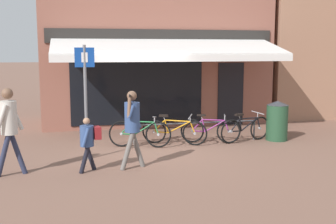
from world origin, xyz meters
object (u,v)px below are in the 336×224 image
Objects in this scene: bicycle_purple at (210,130)px; parking_sign at (85,91)px; bicycle_black at (246,129)px; litter_bin at (277,120)px; pedestrian_child at (88,138)px; pedestrian_second_adult at (9,122)px; pedestrian_adult at (132,121)px; bicycle_orange at (174,131)px; bicycle_green at (140,133)px.

parking_sign is at bearing -144.32° from bicycle_purple.
bicycle_black is 1.47× the size of litter_bin.
pedestrian_child is (-3.36, -2.04, 0.36)m from bicycle_purple.
pedestrian_second_adult is 1.89m from parking_sign.
bicycle_black is (1.00, -0.09, 0.01)m from bicycle_purple.
bicycle_black is 0.96m from litter_bin.
pedestrian_second_adult is (-2.47, 0.06, 0.06)m from pedestrian_adult.
bicycle_green is at bearing -151.27° from bicycle_orange.
litter_bin is at bearing -158.71° from pedestrian_second_adult.
pedestrian_adult reaches higher than bicycle_green.
litter_bin is at bearing 24.37° from bicycle_orange.
bicycle_black is at bearing 13.49° from bicycle_purple.
bicycle_green is 2.11m from parking_sign.
pedestrian_adult is at bearing -84.13° from bicycle_green.
pedestrian_second_adult is (-1.55, 0.07, 0.39)m from pedestrian_child.
bicycle_purple is 0.93× the size of pedestrian_adult.
litter_bin is (0.94, -0.00, 0.20)m from bicycle_black.
bicycle_green is 2.46m from pedestrian_child.
bicycle_orange is 2.02m from bicycle_black.
pedestrian_adult is at bearing -121.48° from bicycle_purple.
litter_bin is at bearing -16.42° from bicycle_black.
bicycle_green is 3.60m from pedestrian_second_adult.
bicycle_orange is at bearing 178.11° from litter_bin.
bicycle_purple is 1.96m from litter_bin.
pedestrian_second_adult reaches higher than bicycle_purple.
bicycle_orange reaches higher than bicycle_purple.
pedestrian_second_adult is (-3.89, -1.96, 0.74)m from bicycle_orange.
parking_sign is at bearing -45.94° from pedestrian_adult.
pedestrian_second_adult is (-2.95, -1.92, 0.74)m from bicycle_green.
bicycle_purple is at bearing -138.87° from pedestrian_adult.
pedestrian_second_adult is 7.12m from litter_bin.
bicycle_orange is at bearing 161.23° from bicycle_black.
bicycle_orange is at bearing -161.12° from bicycle_purple.
bicycle_purple is (1.96, 0.04, -0.01)m from bicycle_green.
pedestrian_adult is 0.98m from pedestrian_child.
parking_sign reaches higher than pedestrian_child.
litter_bin is 5.47m from parking_sign.
parking_sign reaches higher than litter_bin.
parking_sign is at bearing -142.55° from pedestrian_second_adult.
pedestrian_adult is 1.47m from parking_sign.
bicycle_green is at bearing -135.69° from pedestrian_child.
bicycle_green reaches higher than bicycle_purple.
bicycle_green is 1.45× the size of litter_bin.
litter_bin is (1.94, -0.10, 0.21)m from bicycle_purple.
pedestrian_second_adult is at bearing -178.57° from bicycle_black.
pedestrian_child is 0.64× the size of pedestrian_second_adult.
parking_sign is at bearing 175.82° from bicycle_black.
bicycle_green is 1.40× the size of pedestrian_child.
parking_sign is (-4.35, -0.92, 1.24)m from bicycle_black.
bicycle_green is 0.61× the size of parking_sign.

